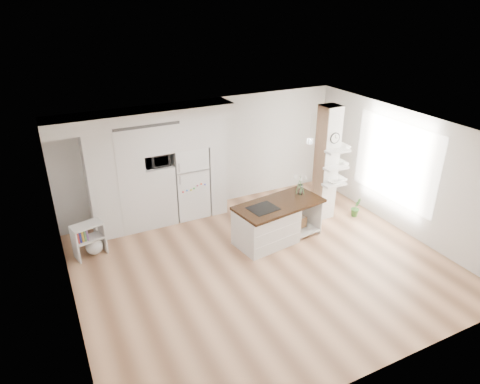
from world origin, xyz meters
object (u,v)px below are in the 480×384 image
object	(u,v)px
refrigerator	(189,181)
kitchen_island	(270,223)
bookshelf	(91,241)
floor_plant_a	(356,207)

from	to	relation	value
refrigerator	kitchen_island	xyz separation A→B (m)	(1.09, -1.96, -0.42)
refrigerator	bookshelf	xyz separation A→B (m)	(-2.45, -0.77, -0.56)
refrigerator	floor_plant_a	size ratio (longest dim) A/B	3.84
kitchen_island	bookshelf	world-z (taller)	kitchen_island
bookshelf	floor_plant_a	xyz separation A→B (m)	(5.97, -1.10, -0.08)
refrigerator	kitchen_island	size ratio (longest dim) A/B	0.86
refrigerator	bookshelf	distance (m)	2.63
refrigerator	floor_plant_a	bearing A→B (deg)	-27.90
refrigerator	floor_plant_a	distance (m)	4.04
kitchen_island	bookshelf	xyz separation A→B (m)	(-3.54, 1.19, -0.14)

